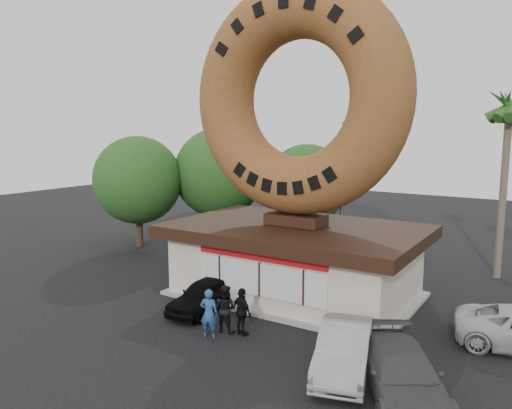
{
  "coord_description": "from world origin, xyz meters",
  "views": [
    {
      "loc": [
        10.37,
        -13.62,
        7.64
      ],
      "look_at": [
        -0.86,
        4.0,
        4.42
      ],
      "focal_mm": 35.0,
      "sensor_mm": 36.0,
      "label": 1
    }
  ],
  "objects_px": {
    "street_lamp": "(344,178)",
    "person_right": "(242,312)",
    "person_left": "(209,313)",
    "person_center": "(225,308)",
    "car_black": "(205,295)",
    "giant_donut": "(297,99)",
    "car_grey": "(402,374)",
    "car_silver": "(344,348)",
    "donut_shop": "(295,258)"
  },
  "relations": [
    {
      "from": "person_left",
      "to": "car_black",
      "type": "xyz_separation_m",
      "value": [
        -1.82,
        2.07,
        -0.24
      ]
    },
    {
      "from": "giant_donut",
      "to": "car_silver",
      "type": "relative_size",
      "value": 2.27
    },
    {
      "from": "street_lamp",
      "to": "person_center",
      "type": "bearing_deg",
      "value": -84.0
    },
    {
      "from": "street_lamp",
      "to": "person_right",
      "type": "xyz_separation_m",
      "value": [
        2.32,
        -15.05,
        -3.58
      ]
    },
    {
      "from": "donut_shop",
      "to": "car_black",
      "type": "distance_m",
      "value": 4.54
    },
    {
      "from": "car_black",
      "to": "car_silver",
      "type": "bearing_deg",
      "value": -16.13
    },
    {
      "from": "giant_donut",
      "to": "person_right",
      "type": "height_order",
      "value": "giant_donut"
    },
    {
      "from": "car_black",
      "to": "street_lamp",
      "type": "bearing_deg",
      "value": 86.52
    },
    {
      "from": "person_left",
      "to": "person_center",
      "type": "xyz_separation_m",
      "value": [
        0.17,
        0.74,
        -0.01
      ]
    },
    {
      "from": "street_lamp",
      "to": "person_right",
      "type": "relative_size",
      "value": 4.44
    },
    {
      "from": "donut_shop",
      "to": "person_center",
      "type": "relative_size",
      "value": 6.16
    },
    {
      "from": "street_lamp",
      "to": "person_right",
      "type": "bearing_deg",
      "value": -81.23
    },
    {
      "from": "giant_donut",
      "to": "car_grey",
      "type": "height_order",
      "value": "giant_donut"
    },
    {
      "from": "person_center",
      "to": "car_grey",
      "type": "height_order",
      "value": "person_center"
    },
    {
      "from": "person_right",
      "to": "person_left",
      "type": "bearing_deg",
      "value": 62.46
    },
    {
      "from": "person_center",
      "to": "giant_donut",
      "type": "bearing_deg",
      "value": -98.86
    },
    {
      "from": "person_left",
      "to": "person_center",
      "type": "bearing_deg",
      "value": -122.93
    },
    {
      "from": "street_lamp",
      "to": "person_center",
      "type": "xyz_separation_m",
      "value": [
        1.59,
        -15.13,
        -3.57
      ]
    },
    {
      "from": "car_silver",
      "to": "person_right",
      "type": "bearing_deg",
      "value": 156.9
    },
    {
      "from": "donut_shop",
      "to": "person_left",
      "type": "distance_m",
      "value": 5.93
    },
    {
      "from": "donut_shop",
      "to": "giant_donut",
      "type": "xyz_separation_m",
      "value": [
        0.0,
        0.02,
        7.12
      ]
    },
    {
      "from": "person_center",
      "to": "person_right",
      "type": "bearing_deg",
      "value": -179.88
    },
    {
      "from": "giant_donut",
      "to": "car_black",
      "type": "bearing_deg",
      "value": -120.68
    },
    {
      "from": "car_black",
      "to": "car_grey",
      "type": "bearing_deg",
      "value": -16.57
    },
    {
      "from": "giant_donut",
      "to": "car_black",
      "type": "distance_m",
      "value": 9.32
    },
    {
      "from": "car_black",
      "to": "person_right",
      "type": "bearing_deg",
      "value": -26.55
    },
    {
      "from": "street_lamp",
      "to": "person_left",
      "type": "bearing_deg",
      "value": -84.89
    },
    {
      "from": "car_grey",
      "to": "car_silver",
      "type": "bearing_deg",
      "value": 133.16
    },
    {
      "from": "giant_donut",
      "to": "car_silver",
      "type": "xyz_separation_m",
      "value": [
        4.74,
        -5.58,
        -8.15
      ]
    },
    {
      "from": "car_black",
      "to": "car_silver",
      "type": "xyz_separation_m",
      "value": [
        6.99,
        -1.78,
        0.06
      ]
    },
    {
      "from": "person_center",
      "to": "car_silver",
      "type": "height_order",
      "value": "person_center"
    },
    {
      "from": "person_center",
      "to": "person_right",
      "type": "relative_size",
      "value": 1.01
    },
    {
      "from": "car_black",
      "to": "car_silver",
      "type": "height_order",
      "value": "car_silver"
    },
    {
      "from": "street_lamp",
      "to": "car_silver",
      "type": "height_order",
      "value": "street_lamp"
    },
    {
      "from": "person_right",
      "to": "car_black",
      "type": "height_order",
      "value": "person_right"
    },
    {
      "from": "person_right",
      "to": "giant_donut",
      "type": "bearing_deg",
      "value": -64.38
    },
    {
      "from": "car_black",
      "to": "car_silver",
      "type": "relative_size",
      "value": 0.89
    },
    {
      "from": "car_silver",
      "to": "car_grey",
      "type": "height_order",
      "value": "car_silver"
    },
    {
      "from": "person_left",
      "to": "car_black",
      "type": "distance_m",
      "value": 2.76
    },
    {
      "from": "person_center",
      "to": "car_black",
      "type": "xyz_separation_m",
      "value": [
        -1.99,
        1.33,
        -0.23
      ]
    },
    {
      "from": "street_lamp",
      "to": "car_silver",
      "type": "bearing_deg",
      "value": -67.07
    },
    {
      "from": "donut_shop",
      "to": "person_center",
      "type": "height_order",
      "value": "donut_shop"
    },
    {
      "from": "donut_shop",
      "to": "street_lamp",
      "type": "height_order",
      "value": "street_lamp"
    },
    {
      "from": "street_lamp",
      "to": "car_black",
      "type": "height_order",
      "value": "street_lamp"
    },
    {
      "from": "person_center",
      "to": "person_right",
      "type": "xyz_separation_m",
      "value": [
        0.73,
        0.08,
        -0.01
      ]
    },
    {
      "from": "person_center",
      "to": "car_black",
      "type": "distance_m",
      "value": 2.4
    },
    {
      "from": "person_center",
      "to": "car_grey",
      "type": "xyz_separation_m",
      "value": [
        7.01,
        -1.04,
        -0.2
      ]
    },
    {
      "from": "donut_shop",
      "to": "car_grey",
      "type": "bearing_deg",
      "value": -42.38
    },
    {
      "from": "person_left",
      "to": "car_grey",
      "type": "distance_m",
      "value": 7.19
    },
    {
      "from": "donut_shop",
      "to": "street_lamp",
      "type": "xyz_separation_m",
      "value": [
        -1.86,
        10.02,
        2.72
      ]
    }
  ]
}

